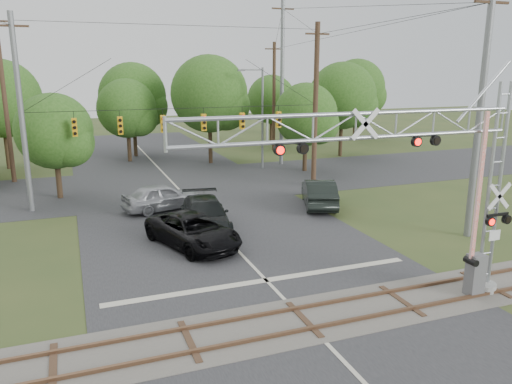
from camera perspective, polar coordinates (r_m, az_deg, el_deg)
name	(u,v)px	position (r m, az deg, el deg)	size (l,w,h in m)	color
ground	(332,350)	(16.19, 8.73, -17.45)	(160.00, 160.00, 0.00)	#32431F
road_main	(232,245)	(24.52, -2.75, -6.08)	(14.00, 90.00, 0.02)	#29292B
road_cross	(174,185)	(37.58, -9.32, 0.85)	(90.00, 12.00, 0.02)	#29292B
railroad_track	(304,320)	(17.70, 5.49, -14.30)	(90.00, 3.20, 0.17)	#514D46
crossing_gantry	(415,173)	(17.72, 17.67, 2.13)	(12.65, 1.02, 7.96)	gray
traffic_signal_span	(197,113)	(33.04, -6.75, 9.00)	(19.34, 0.36, 11.50)	slate
pickup_black	(193,231)	(24.34, -7.23, -4.40)	(2.60, 5.63, 1.56)	black
car_dark	(205,215)	(26.66, -5.84, -2.60)	(2.35, 5.77, 1.67)	black
sedan_silver	(162,197)	(30.82, -10.64, -0.53)	(1.95, 4.84, 1.65)	gray
suv_dark	(319,193)	(31.37, 7.22, -0.08)	(1.82, 5.22, 1.72)	black
streetlight	(261,113)	(42.65, 0.54, 9.03)	(2.27, 0.24, 8.50)	slate
utility_poles	(211,99)	(35.72, -5.19, 10.52)	(26.89, 29.54, 13.98)	#3E2C1C
treeline	(159,99)	(47.33, -10.97, 10.37)	(56.86, 24.06, 9.63)	#352618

